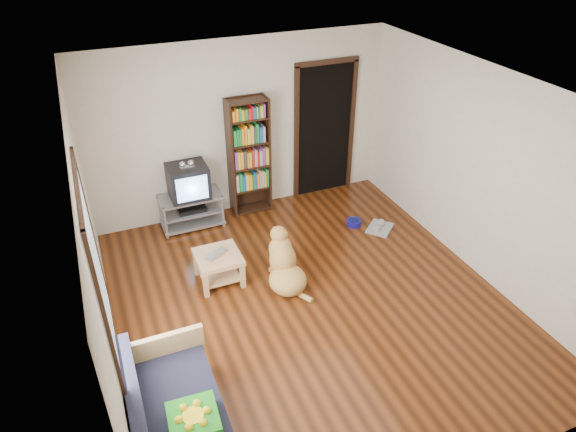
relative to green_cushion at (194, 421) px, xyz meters
name	(u,v)px	position (x,y,z in m)	size (l,w,h in m)	color
ground	(311,303)	(1.75, 1.44, -0.49)	(5.00, 5.00, 0.00)	#5F2B10
ceiling	(317,93)	(1.75, 1.44, 2.11)	(5.00, 5.00, 0.00)	white
wall_back	(241,129)	(1.75, 3.94, 0.81)	(4.50, 4.50, 0.00)	beige
wall_front	(467,384)	(1.75, -1.06, 0.81)	(4.50, 4.50, 0.00)	beige
wall_left	(95,259)	(-0.50, 1.44, 0.81)	(5.00, 5.00, 0.00)	beige
wall_right	(481,174)	(4.00, 1.44, 0.81)	(5.00, 5.00, 0.00)	beige
green_cushion	(194,421)	(0.00, 0.00, 0.00)	(0.41, 0.41, 0.14)	#2C971C
laptop	(218,255)	(0.85, 2.25, -0.08)	(0.31, 0.20, 0.02)	silver
dog_bowl	(354,223)	(3.07, 2.77, -0.45)	(0.22, 0.22, 0.08)	navy
grey_rag	(380,228)	(3.37, 2.52, -0.47)	(0.40, 0.32, 0.03)	#A2A2A2
window	(98,273)	(-0.48, 0.94, 1.01)	(0.03, 1.46, 1.70)	white
doorway	(324,127)	(3.10, 3.92, 0.63)	(1.03, 0.05, 2.19)	black
tv_stand	(191,209)	(0.85, 3.69, -0.22)	(0.90, 0.45, 0.50)	#99999E
crt_tv	(188,180)	(0.85, 3.71, 0.25)	(0.55, 0.52, 0.58)	black
bookshelf	(249,151)	(1.80, 3.79, 0.51)	(0.60, 0.30, 1.80)	black
coffee_table	(218,263)	(0.85, 2.28, -0.21)	(0.55, 0.55, 0.40)	tan
dog	(284,266)	(1.60, 1.91, -0.22)	(0.49, 0.91, 0.75)	#DAAD53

